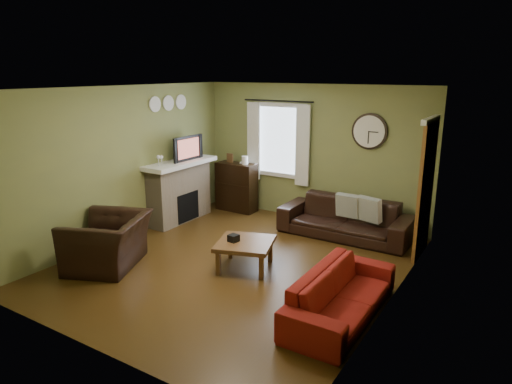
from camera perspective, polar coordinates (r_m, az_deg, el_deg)
The scene contains 31 objects.
floor at distance 7.00m, azimuth -2.45°, elevation -8.94°, with size 4.60×5.20×0.00m, color #412A0F.
ceiling at distance 6.41m, azimuth -2.72°, elevation 12.83°, with size 4.60×5.20×0.00m, color white.
wall_left at distance 8.08m, azimuth -16.19°, elevation 3.41°, with size 0.00×5.20×2.60m, color olive.
wall_right at distance 5.65m, azimuth 17.06°, elevation -1.48°, with size 0.00×5.20×2.60m, color olive.
wall_back at distance 8.81m, azimuth 7.04°, elevation 4.81°, with size 4.60×0.00×2.60m, color olive.
wall_front at distance 4.76m, azimuth -20.58°, elevation -4.86°, with size 4.60×0.00×2.60m, color olive.
fireplace at distance 8.91m, azimuth -9.52°, elevation -0.12°, with size 0.40×1.40×1.10m, color tan.
firebox at distance 8.85m, azimuth -8.52°, elevation -1.85°, with size 0.04×0.60×0.55m, color black.
mantel at distance 8.75m, azimuth -9.54°, elevation 3.59°, with size 0.58×1.60×0.08m, color white.
tv at distance 8.81m, azimuth -8.86°, elevation 5.11°, with size 0.60×0.08×0.35m, color black.
tv_screen at distance 8.75m, azimuth -8.47°, elevation 5.43°, with size 0.02×0.62×0.36m, color #994C3F.
medallion_left at distance 8.49m, azimuth -12.53°, elevation 10.66°, with size 0.28×0.28×0.03m, color white.
medallion_mid at distance 8.75m, azimuth -10.91°, elevation 10.86°, with size 0.28×0.28×0.03m, color white.
medallion_right at distance 9.01m, azimuth -9.38°, elevation 11.04°, with size 0.28×0.28×0.03m, color white.
window_pane at distance 9.07m, azimuth 2.99°, elevation 6.48°, with size 1.00×0.02×1.30m, color silver, non-canonical shape.
curtain_rod at distance 8.90m, azimuth 2.74°, elevation 11.30°, with size 0.03×0.03×1.50m, color black.
curtain_left at distance 9.27m, azimuth -0.31°, elevation 6.37°, with size 0.28×0.04×1.55m, color silver.
curtain_right at distance 8.74m, azimuth 5.84°, elevation 5.76°, with size 0.28×0.04×1.55m, color silver.
wall_clock at distance 8.29m, azimuth 13.96°, elevation 7.35°, with size 0.64×0.06×0.64m, color white, non-canonical shape.
door at distance 7.47m, azimuth 20.43°, elevation 0.17°, with size 0.05×0.90×2.10m, color brown.
bookshelf at distance 9.44m, azimuth -2.45°, elevation 0.64°, with size 0.84×0.36×1.00m, color black, non-canonical shape.
book at distance 9.39m, azimuth -1.93°, elevation 3.44°, with size 0.18×0.24×0.02m, color brown.
sofa_brown at distance 8.14m, azimuth 11.07°, elevation -3.25°, with size 2.27×0.89×0.66m, color black.
pillow_left at distance 8.13m, azimuth 11.40°, elevation -1.67°, with size 0.41×0.12×0.41m, color gray.
pillow_right at distance 7.98m, azimuth 13.97°, elevation -2.13°, with size 0.42×0.13×0.42m, color gray.
sofa_red at distance 5.61m, azimuth 10.63°, elevation -12.43°, with size 1.92×0.75×0.56m, color maroon.
armchair at distance 7.13m, azimuth -18.01°, elevation -5.95°, with size 1.17×1.02×0.76m, color black.
coffee_table at distance 6.78m, azimuth -1.37°, elevation -7.85°, with size 0.79×0.79×0.42m, color brown, non-canonical shape.
tissue_box at distance 6.71m, azimuth -2.82°, elevation -6.34°, with size 0.13×0.13×0.10m, color black.
wine_glass_a at distance 8.30m, azimuth -12.09°, elevation 3.83°, with size 0.07×0.07×0.20m, color white, non-canonical shape.
wine_glass_b at distance 8.36m, azimuth -11.71°, elevation 3.86°, with size 0.06×0.06×0.18m, color white, non-canonical shape.
Camera 1 is at (3.63, -5.28, 2.84)m, focal length 32.00 mm.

